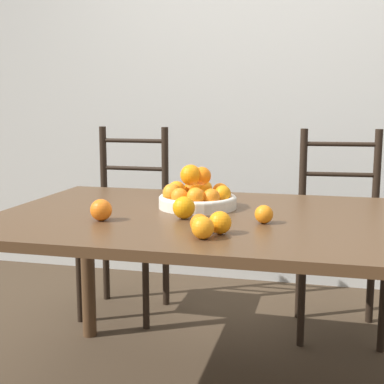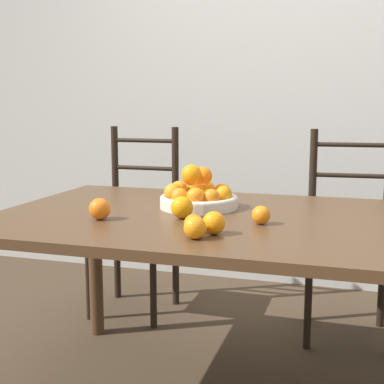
# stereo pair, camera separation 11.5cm
# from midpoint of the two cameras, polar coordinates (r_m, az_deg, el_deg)

# --- Properties ---
(wall_back) EXTENTS (8.00, 0.06, 2.60)m
(wall_back) POSITION_cam_midpoint_polar(r_m,az_deg,el_deg) (3.53, 7.21, 11.24)
(wall_back) COLOR beige
(wall_back) RESTS_ON ground_plane
(dining_table) EXTENTS (1.71, 1.09, 0.76)m
(dining_table) POSITION_cam_midpoint_polar(r_m,az_deg,el_deg) (2.03, 1.57, -4.89)
(dining_table) COLOR #4C331E
(dining_table) RESTS_ON ground_plane
(fruit_bowl) EXTENTS (0.31, 0.31, 0.18)m
(fruit_bowl) POSITION_cam_midpoint_polar(r_m,az_deg,el_deg) (2.14, -1.06, -0.38)
(fruit_bowl) COLOR silver
(fruit_bowl) RESTS_ON dining_table
(orange_loose_0) EXTENTS (0.06, 0.06, 0.06)m
(orange_loose_0) POSITION_cam_midpoint_polar(r_m,az_deg,el_deg) (1.72, -1.10, -3.40)
(orange_loose_0) COLOR orange
(orange_loose_0) RESTS_ON dining_table
(orange_loose_1) EXTENTS (0.07, 0.07, 0.07)m
(orange_loose_1) POSITION_cam_midpoint_polar(r_m,az_deg,el_deg) (1.65, -0.85, -3.84)
(orange_loose_1) COLOR orange
(orange_loose_1) RESTS_ON dining_table
(orange_loose_2) EXTENTS (0.06, 0.06, 0.06)m
(orange_loose_2) POSITION_cam_midpoint_polar(r_m,az_deg,el_deg) (1.87, 5.93, -2.39)
(orange_loose_2) COLOR orange
(orange_loose_2) RESTS_ON dining_table
(orange_loose_3) EXTENTS (0.08, 0.08, 0.08)m
(orange_loose_3) POSITION_cam_midpoint_polar(r_m,az_deg,el_deg) (1.94, -11.36, -1.89)
(orange_loose_3) COLOR orange
(orange_loose_3) RESTS_ON dining_table
(orange_loose_4) EXTENTS (0.08, 0.08, 0.08)m
(orange_loose_4) POSITION_cam_midpoint_polar(r_m,az_deg,el_deg) (1.94, -2.58, -1.68)
(orange_loose_4) COLOR orange
(orange_loose_4) RESTS_ON dining_table
(orange_loose_5) EXTENTS (0.07, 0.07, 0.07)m
(orange_loose_5) POSITION_cam_midpoint_polar(r_m,az_deg,el_deg) (1.71, 1.07, -3.30)
(orange_loose_5) COLOR orange
(orange_loose_5) RESTS_ON dining_table
(chair_left) EXTENTS (0.42, 0.40, 1.05)m
(chair_left) POSITION_cam_midpoint_polar(r_m,az_deg,el_deg) (3.06, -8.09, -3.66)
(chair_left) COLOR black
(chair_left) RESTS_ON ground_plane
(chair_right) EXTENTS (0.45, 0.43, 1.05)m
(chair_right) POSITION_cam_midpoint_polar(r_m,az_deg,el_deg) (2.84, 14.33, -4.84)
(chair_right) COLOR black
(chair_right) RESTS_ON ground_plane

